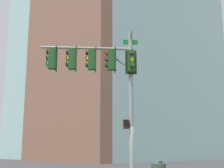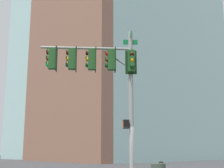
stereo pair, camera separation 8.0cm
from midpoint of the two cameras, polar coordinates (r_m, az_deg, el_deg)
name	(u,v)px [view 1 (the left image)]	position (r m, az deg, el deg)	size (l,w,h in m)	color
signal_pole_assembly	(103,72)	(15.14, -1.79, 2.18)	(3.74, 3.26, 7.16)	gray
fire_hydrant	(161,168)	(18.34, 8.59, -14.68)	(0.34, 0.26, 0.87)	black
building_brick_nearside	(156,14)	(60.12, 7.81, 12.34)	(19.01, 14.34, 51.89)	brown
building_brick_midblock	(103,47)	(50.20, -1.66, 6.65)	(16.32, 18.19, 34.69)	#845B47
building_brick_farside	(155,63)	(75.24, 7.67, 3.74)	(16.29, 19.98, 43.02)	brown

